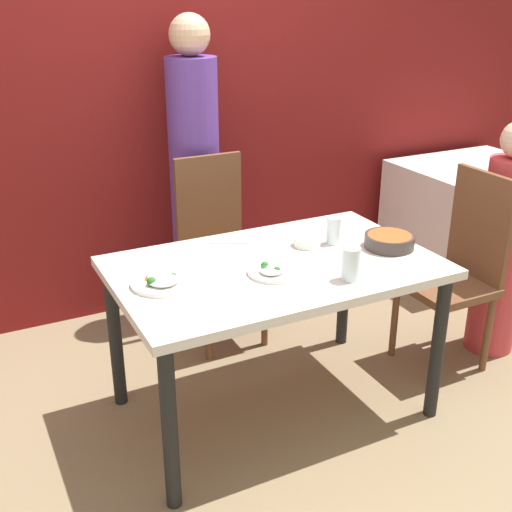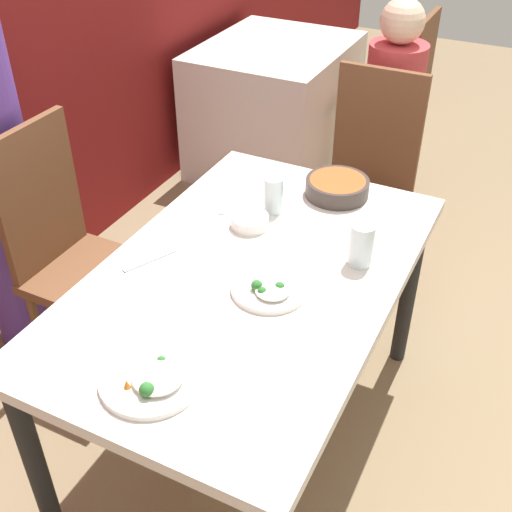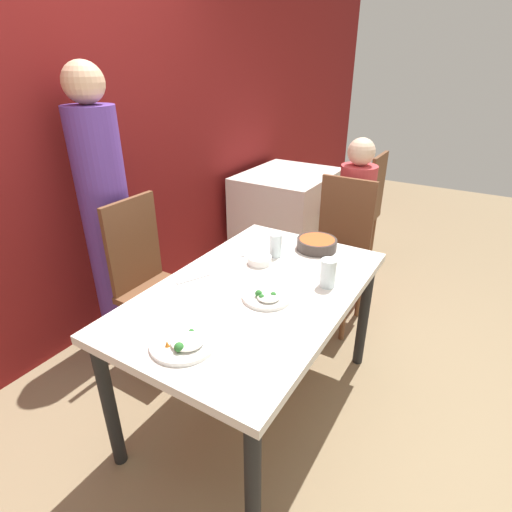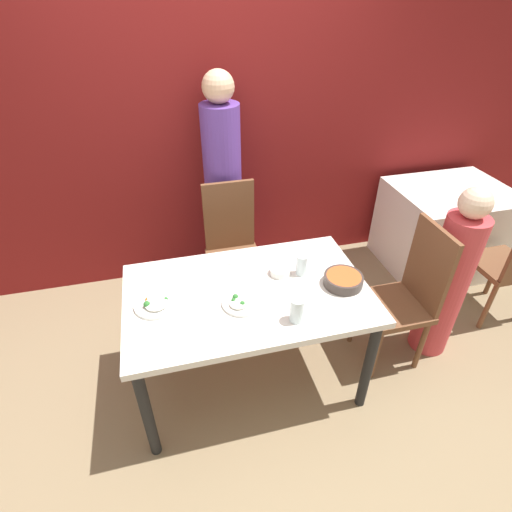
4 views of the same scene
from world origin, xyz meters
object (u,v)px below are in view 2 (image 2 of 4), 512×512
object	(u,v)px
chair_child_spot	(365,184)
person_child	(386,147)
plate_rice_adult	(152,379)
glass_water_tall	(274,195)
chair_adult_spot	(71,251)
bowl_curry	(337,187)

from	to	relation	value
chair_child_spot	person_child	bearing A→B (deg)	90.00
chair_child_spot	person_child	world-z (taller)	person_child
plate_rice_adult	glass_water_tall	world-z (taller)	glass_water_tall
chair_adult_spot	glass_water_tall	world-z (taller)	chair_adult_spot
bowl_curry	glass_water_tall	world-z (taller)	glass_water_tall
chair_child_spot	glass_water_tall	xyz separation A→B (m)	(-0.69, 0.12, 0.27)
person_child	plate_rice_adult	xyz separation A→B (m)	(-1.83, 0.05, 0.17)
glass_water_tall	plate_rice_adult	bearing A→B (deg)	-174.92
plate_rice_adult	glass_water_tall	size ratio (longest dim) A/B	1.98
person_child	glass_water_tall	xyz separation A→B (m)	(-0.98, 0.12, 0.22)
glass_water_tall	person_child	bearing A→B (deg)	-7.06
plate_rice_adult	chair_adult_spot	bearing A→B (deg)	53.53
chair_child_spot	bowl_curry	size ratio (longest dim) A/B	4.49
person_child	bowl_curry	size ratio (longest dim) A/B	5.52
bowl_curry	plate_rice_adult	distance (m)	1.05
chair_child_spot	glass_water_tall	bearing A→B (deg)	-99.98
chair_adult_spot	bowl_curry	world-z (taller)	chair_adult_spot
chair_child_spot	chair_adult_spot	bearing A→B (deg)	-129.95
person_child	bowl_curry	world-z (taller)	person_child
chair_adult_spot	bowl_curry	size ratio (longest dim) A/B	4.49
chair_adult_spot	glass_water_tall	size ratio (longest dim) A/B	7.91
chair_adult_spot	chair_child_spot	size ratio (longest dim) A/B	1.00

